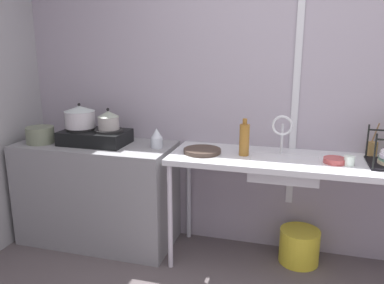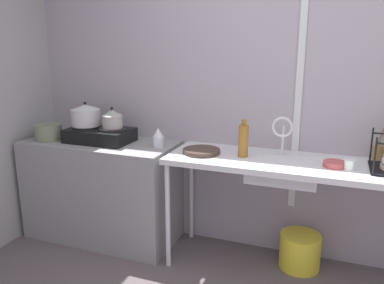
{
  "view_description": "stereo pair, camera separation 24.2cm",
  "coord_description": "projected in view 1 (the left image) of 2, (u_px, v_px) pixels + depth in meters",
  "views": [
    {
      "loc": [
        0.05,
        -1.33,
        1.6
      ],
      "look_at": [
        -0.7,
        1.33,
        0.91
      ],
      "focal_mm": 35.85,
      "sensor_mm": 36.0,
      "label": 1
    },
    {
      "loc": [
        0.28,
        -1.26,
        1.6
      ],
      "look_at": [
        -0.7,
        1.33,
        0.91
      ],
      "focal_mm": 35.85,
      "sensor_mm": 36.0,
      "label": 2
    }
  ],
  "objects": [
    {
      "name": "cup_by_rack",
      "position": [
        349.0,
        161.0,
        2.51
      ],
      "size": [
        0.07,
        0.07,
        0.07
      ],
      "primitive_type": "cylinder",
      "color": "white",
      "rests_on": "counter_sink"
    },
    {
      "name": "wall_metal_strip",
      "position": [
        298.0,
        65.0,
        2.78
      ],
      "size": [
        0.05,
        0.01,
        2.13
      ],
      "primitive_type": "cube",
      "color": "silver"
    },
    {
      "name": "counter_concrete",
      "position": [
        98.0,
        193.0,
        3.18
      ],
      "size": [
        1.26,
        0.56,
        0.84
      ],
      "primitive_type": "cube",
      "color": "gray",
      "rests_on": "ground"
    },
    {
      "name": "bucket_on_floor",
      "position": [
        299.0,
        246.0,
        2.9
      ],
      "size": [
        0.3,
        0.3,
        0.26
      ],
      "primitive_type": "cylinder",
      "color": "yellow",
      "rests_on": "ground"
    },
    {
      "name": "faucet",
      "position": [
        282.0,
        128.0,
        2.72
      ],
      "size": [
        0.15,
        0.08,
        0.29
      ],
      "color": "silver",
      "rests_on": "counter_sink"
    },
    {
      "name": "small_bowl_on_drainboard",
      "position": [
        335.0,
        160.0,
        2.56
      ],
      "size": [
        0.15,
        0.15,
        0.04
      ],
      "primitive_type": "cylinder",
      "color": "#B24645",
      "rests_on": "counter_sink"
    },
    {
      "name": "pot_on_right_burner",
      "position": [
        108.0,
        120.0,
        2.99
      ],
      "size": [
        0.17,
        0.17,
        0.17
      ],
      "color": "#A29E98",
      "rests_on": "stove"
    },
    {
      "name": "wall_back",
      "position": [
        293.0,
        83.0,
        2.87
      ],
      "size": [
        5.18,
        0.1,
        2.66
      ],
      "primitive_type": "cube",
      "color": "#9E96A3",
      "rests_on": "ground"
    },
    {
      "name": "percolator",
      "position": [
        157.0,
        138.0,
        2.94
      ],
      "size": [
        0.09,
        0.09,
        0.15
      ],
      "color": "silver",
      "rests_on": "counter_concrete"
    },
    {
      "name": "counter_sink",
      "position": [
        293.0,
        167.0,
        2.68
      ],
      "size": [
        1.75,
        0.56,
        0.84
      ],
      "color": "silver",
      "rests_on": "ground"
    },
    {
      "name": "pot_on_left_burner",
      "position": [
        80.0,
        117.0,
        3.06
      ],
      "size": [
        0.24,
        0.24,
        0.2
      ],
      "color": "silver",
      "rests_on": "stove"
    },
    {
      "name": "bottle_by_sink",
      "position": [
        244.0,
        139.0,
        2.72
      ],
      "size": [
        0.07,
        0.07,
        0.27
      ],
      "color": "#936224",
      "rests_on": "counter_sink"
    },
    {
      "name": "sink_basin",
      "position": [
        284.0,
        169.0,
        2.66
      ],
      "size": [
        0.47,
        0.29,
        0.13
      ],
      "primitive_type": "cube",
      "color": "silver",
      "rests_on": "counter_sink"
    },
    {
      "name": "pot_beside_stove",
      "position": [
        40.0,
        135.0,
        3.09
      ],
      "size": [
        0.22,
        0.22,
        0.13
      ],
      "color": "slate",
      "rests_on": "counter_concrete"
    },
    {
      "name": "utensil_jar",
      "position": [
        373.0,
        148.0,
        2.73
      ],
      "size": [
        0.07,
        0.07,
        0.24
      ],
      "color": "olive",
      "rests_on": "counter_sink"
    },
    {
      "name": "frying_pan",
      "position": [
        202.0,
        151.0,
        2.81
      ],
      "size": [
        0.27,
        0.27,
        0.03
      ],
      "primitive_type": "cylinder",
      "color": "#3F3128",
      "rests_on": "counter_sink"
    },
    {
      "name": "stove",
      "position": [
        95.0,
        137.0,
        3.06
      ],
      "size": [
        0.52,
        0.32,
        0.13
      ],
      "color": "black",
      "rests_on": "counter_concrete"
    }
  ]
}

